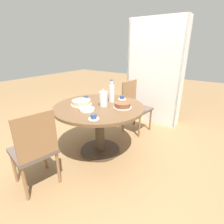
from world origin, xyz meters
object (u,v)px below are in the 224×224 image
Objects in this scene: water_bottle at (112,93)px; cup_c at (94,117)px; coffee_pot at (103,98)px; chair_a at (34,149)px; cake_second at (123,105)px; cup_a at (86,98)px; chair_b at (135,105)px; cake_main at (81,103)px; bookshelf at (154,76)px; cup_b at (122,98)px.

water_bottle reaches higher than cup_c.
chair_a is at bearing -101.31° from coffee_pot.
coffee_pot is at bearing -159.93° from cake_second.
cake_second is 1.91× the size of cup_a.
chair_b is at bearing 106.34° from cake_second.
cup_c is (-0.06, -0.52, -0.01)m from cake_second.
chair_a is at bearing -98.09° from water_bottle.
coffee_pot reaches higher than cake_main.
bookshelf is 1.54m from coffee_pot.
cup_b is at bearing 71.30° from water_bottle.
cup_c is (0.38, 0.54, 0.27)m from chair_a.
coffee_pot reaches higher than cake_second.
chair_b is 2.79× the size of water_bottle.
cup_a and cup_b have the same top height.
cup_b is (0.23, 1.38, 0.27)m from chair_a.
water_bottle is 0.23m from cup_b.
cake_main is at bearing -157.80° from cake_second.
water_bottle is (-0.02, 0.23, 0.02)m from coffee_pot.
chair_a reaches higher than cake_second.
cake_main is (-0.27, -0.36, -0.10)m from water_bottle.
bookshelf reaches higher than coffee_pot.
bookshelf is 6.95× the size of cake_main.
cake_main reaches higher than cup_b.
cup_b is at bearing 122.35° from cake_second.
chair_a is 0.88m from cake_main.
chair_a reaches higher than cup_c.
coffee_pot is at bearing -172.20° from chair_b.
coffee_pot is 0.23m from water_bottle.
cup_b is (0.06, 0.19, -0.11)m from water_bottle.
cup_c is at bearing -80.43° from cup_b.
coffee_pot is 1.92× the size of cup_b.
cup_c is (0.21, -0.65, -0.11)m from water_bottle.
cup_b is at bearing 58.56° from cake_main.
cup_c is at bearing -97.15° from cake_second.
cake_main is 2.28× the size of cup_b.
water_bottle reaches higher than cup_b.
coffee_pot reaches higher than cup_b.
chair_a is 7.27× the size of cup_b.
cup_c is at bearing -66.68° from coffee_pot.
chair_b is 1.13m from cake_main.
cake_second is at bearing 82.85° from cup_c.
cup_a is (-0.50, -1.43, -0.19)m from bookshelf.
water_bottle is (0.17, 1.19, 0.38)m from chair_a.
cup_a is at bearing 117.69° from cake_main.
bookshelf reaches higher than cup_c.
cup_b is (0.45, 0.32, 0.00)m from cup_a.
cake_second is (0.24, -0.83, 0.28)m from chair_b.
cake_main is (-0.30, -1.05, 0.27)m from chair_b.
coffee_pot is at bearing 86.83° from bookshelf.
chair_a is 3.19× the size of cake_main.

